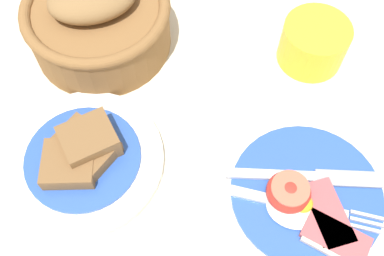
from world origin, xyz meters
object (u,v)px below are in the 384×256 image
(bread_plate, at_px, (83,156))
(bread_basket, at_px, (98,20))
(teaspoon_by_saucer, at_px, (266,101))
(sugar_cup, at_px, (314,42))
(breakfast_plate, at_px, (305,197))

(bread_plate, relative_size, bread_basket, 0.99)
(bread_basket, distance_m, teaspoon_by_saucer, 0.26)
(bread_basket, bearing_deg, bread_plate, -91.89)
(teaspoon_by_saucer, bearing_deg, bread_basket, -113.86)
(bread_basket, xyz_separation_m, teaspoon_by_saucer, (0.23, -0.11, -0.04))
(sugar_cup, height_order, bread_basket, bread_basket)
(bread_plate, bearing_deg, breakfast_plate, -11.14)
(bread_plate, height_order, teaspoon_by_saucer, bread_plate)
(sugar_cup, xyz_separation_m, teaspoon_by_saucer, (-0.07, -0.08, -0.03))
(breakfast_plate, relative_size, bread_basket, 1.24)
(bread_plate, distance_m, sugar_cup, 0.34)
(bread_plate, bearing_deg, teaspoon_by_saucer, 19.90)
(breakfast_plate, height_order, bread_basket, bread_basket)
(bread_plate, relative_size, teaspoon_by_saucer, 1.03)
(bread_plate, bearing_deg, sugar_cup, 28.21)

